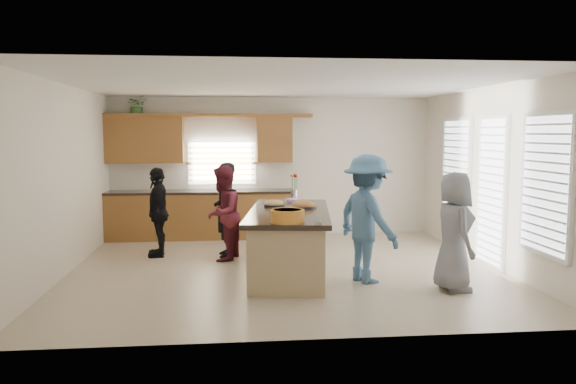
{
  "coord_description": "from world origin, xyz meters",
  "views": [
    {
      "loc": [
        -0.81,
        -8.44,
        2.08
      ],
      "look_at": [
        0.08,
        0.37,
        1.15
      ],
      "focal_mm": 35.0,
      "sensor_mm": 36.0,
      "label": 1
    }
  ],
  "objects": [
    {
      "name": "woman_left_front",
      "position": [
        -2.05,
        1.11,
        0.76
      ],
      "size": [
        0.43,
        0.91,
        1.51
      ],
      "primitive_type": "imported",
      "rotation": [
        0.0,
        0.0,
        -1.5
      ],
      "color": "black",
      "rests_on": "ground"
    },
    {
      "name": "room_shell",
      "position": [
        0.0,
        0.0,
        1.9
      ],
      "size": [
        6.52,
        6.02,
        2.81
      ],
      "color": "silver",
      "rests_on": "ground"
    },
    {
      "name": "platter_front",
      "position": [
        -0.0,
        -0.71,
        0.98
      ],
      "size": [
        0.39,
        0.39,
        0.16
      ],
      "color": "black",
      "rests_on": "island"
    },
    {
      "name": "island",
      "position": [
        0.03,
        -0.3,
        0.45
      ],
      "size": [
        1.51,
        2.83,
        0.95
      ],
      "rotation": [
        0.0,
        0.0,
        -0.14
      ],
      "color": "tan",
      "rests_on": "ground"
    },
    {
      "name": "salad_bowl",
      "position": [
        -0.11,
        -1.42,
        1.04
      ],
      "size": [
        0.44,
        0.44,
        0.16
      ],
      "color": "orange",
      "rests_on": "island"
    },
    {
      "name": "clear_cup",
      "position": [
        0.29,
        -1.45,
        1.0
      ],
      "size": [
        0.09,
        0.09,
        0.09
      ],
      "primitive_type": "cylinder",
      "color": "white",
      "rests_on": "island"
    },
    {
      "name": "flower_vase",
      "position": [
        0.24,
        0.93,
        1.19
      ],
      "size": [
        0.14,
        0.14,
        0.45
      ],
      "color": "silver",
      "rests_on": "island"
    },
    {
      "name": "woman_left_back",
      "position": [
        -0.92,
        0.98,
        0.79
      ],
      "size": [
        0.44,
        0.62,
        1.59
      ],
      "primitive_type": "imported",
      "rotation": [
        0.0,
        0.0,
        -1.46
      ],
      "color": "black",
      "rests_on": "ground"
    },
    {
      "name": "back_cabinetry",
      "position": [
        -1.47,
        2.73,
        0.91
      ],
      "size": [
        4.08,
        0.66,
        2.46
      ],
      "color": "brown",
      "rests_on": "ground"
    },
    {
      "name": "potted_plant",
      "position": [
        -2.62,
        2.82,
        2.62
      ],
      "size": [
        0.48,
        0.44,
        0.44
      ],
      "primitive_type": "imported",
      "rotation": [
        0.0,
        0.0,
        0.3
      ],
      "color": "#3F7830",
      "rests_on": "back_cabinetry"
    },
    {
      "name": "right_wall_glazing",
      "position": [
        3.22,
        -0.13,
        1.34
      ],
      "size": [
        0.06,
        4.0,
        2.25
      ],
      "color": "white",
      "rests_on": "ground"
    },
    {
      "name": "woman_right_back",
      "position": [
        1.07,
        -0.87,
        0.9
      ],
      "size": [
        1.08,
        1.33,
        1.79
      ],
      "primitive_type": "imported",
      "rotation": [
        0.0,
        0.0,
        1.99
      ],
      "color": "#3F668B",
      "rests_on": "ground"
    },
    {
      "name": "platter_back",
      "position": [
        -0.16,
        0.22,
        0.98
      ],
      "size": [
        0.33,
        0.33,
        0.14
      ],
      "color": "black",
      "rests_on": "island"
    },
    {
      "name": "woman_right_front",
      "position": [
        2.1,
        -1.4,
        0.79
      ],
      "size": [
        0.53,
        0.79,
        1.58
      ],
      "primitive_type": "imported",
      "rotation": [
        0.0,
        0.0,
        1.6
      ],
      "color": "slate",
      "rests_on": "ground"
    },
    {
      "name": "floor",
      "position": [
        0.0,
        0.0,
        0.0
      ],
      "size": [
        6.5,
        6.5,
        0.0
      ],
      "primitive_type": "plane",
      "color": "#C0B08E",
      "rests_on": "ground"
    },
    {
      "name": "woman_left_mid",
      "position": [
        -0.96,
        0.69,
        0.78
      ],
      "size": [
        0.78,
        0.89,
        1.55
      ],
      "primitive_type": "imported",
      "rotation": [
        0.0,
        0.0,
        -1.86
      ],
      "color": "maroon",
      "rests_on": "ground"
    },
    {
      "name": "platter_mid",
      "position": [
        0.28,
        -0.01,
        0.98
      ],
      "size": [
        0.42,
        0.42,
        0.17
      ],
      "color": "black",
      "rests_on": "island"
    },
    {
      "name": "plate_stack",
      "position": [
        0.2,
        0.75,
        0.97
      ],
      "size": [
        0.25,
        0.25,
        0.04
      ],
      "primitive_type": "cylinder",
      "color": "#BE98DE",
      "rests_on": "island"
    }
  ]
}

